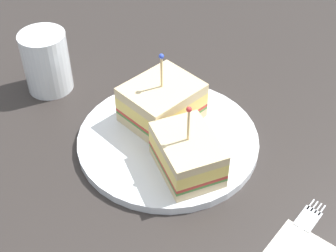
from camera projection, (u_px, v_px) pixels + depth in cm
name	position (u px, v px, depth cm)	size (l,w,h in cm)	color
ground_plane	(168.00, 148.00, 68.71)	(91.05, 91.05, 2.00)	#2D2826
plate	(168.00, 140.00, 67.63)	(25.32, 25.32, 1.22)	white
sandwich_half_front	(162.00, 103.00, 68.19)	(13.02, 13.14, 11.10)	beige
sandwich_half_back	(187.00, 154.00, 60.93)	(11.30, 9.72, 10.45)	beige
drink_glass	(47.00, 65.00, 74.76)	(7.16, 7.16, 9.71)	beige
fork	(301.00, 228.00, 57.05)	(10.65, 9.43, 0.35)	silver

